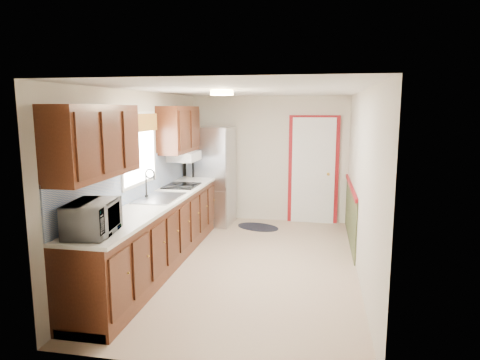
% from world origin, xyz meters
% --- Properties ---
extents(room_shell, '(3.20, 5.20, 2.52)m').
position_xyz_m(room_shell, '(0.00, 0.00, 1.20)').
color(room_shell, tan).
rests_on(room_shell, ground).
extents(kitchen_run, '(0.63, 4.00, 2.20)m').
position_xyz_m(kitchen_run, '(-1.24, -0.29, 0.81)').
color(kitchen_run, '#3E1B0E').
rests_on(kitchen_run, ground).
extents(back_wall_trim, '(1.12, 2.30, 2.08)m').
position_xyz_m(back_wall_trim, '(0.99, 2.21, 0.89)').
color(back_wall_trim, maroon).
rests_on(back_wall_trim, ground).
extents(ceiling_fixture, '(0.30, 0.30, 0.06)m').
position_xyz_m(ceiling_fixture, '(-0.30, -0.20, 2.36)').
color(ceiling_fixture, '#FFD88C').
rests_on(ceiling_fixture, room_shell).
extents(microwave, '(0.41, 0.64, 0.40)m').
position_xyz_m(microwave, '(-1.20, -1.95, 1.14)').
color(microwave, white).
rests_on(microwave, kitchen_run).
extents(refrigerator, '(0.80, 0.78, 1.83)m').
position_xyz_m(refrigerator, '(-1.02, 2.05, 0.91)').
color(refrigerator, '#B7B7BC').
rests_on(refrigerator, ground).
extents(rug, '(0.94, 0.77, 0.01)m').
position_xyz_m(rug, '(-0.12, 1.90, 0.01)').
color(rug, black).
rests_on(rug, ground).
extents(cooktop, '(0.49, 0.59, 0.02)m').
position_xyz_m(cooktop, '(-1.19, 0.75, 0.95)').
color(cooktop, black).
rests_on(cooktop, kitchen_run).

